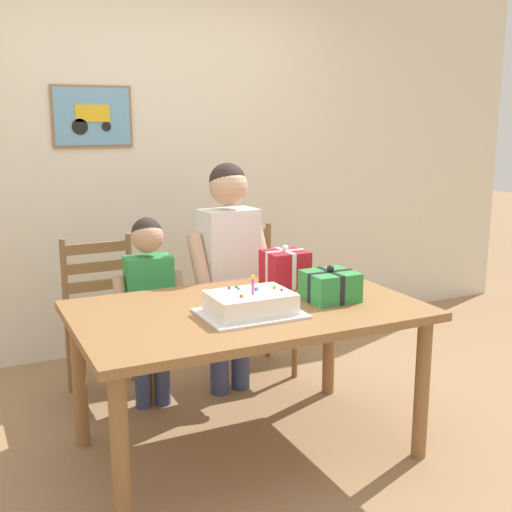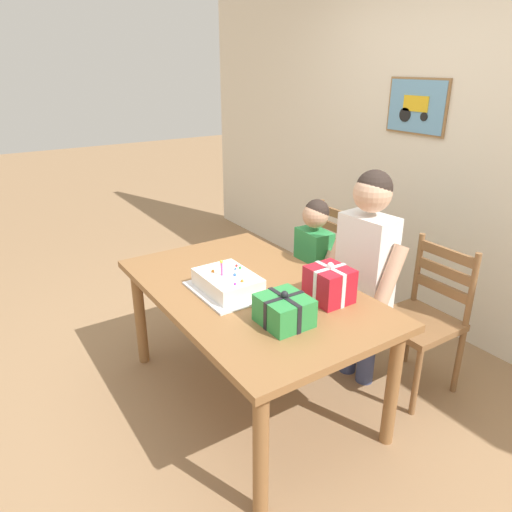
% 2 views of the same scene
% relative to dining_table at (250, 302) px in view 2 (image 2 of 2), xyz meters
% --- Properties ---
extents(ground_plane, '(20.00, 20.00, 0.00)m').
position_rel_dining_table_xyz_m(ground_plane, '(0.00, 0.00, -0.64)').
color(ground_plane, '#997551').
extents(back_wall, '(6.40, 0.11, 2.60)m').
position_rel_dining_table_xyz_m(back_wall, '(-0.00, 1.68, 0.66)').
color(back_wall, silver).
rests_on(back_wall, ground).
extents(dining_table, '(1.58, 0.97, 0.73)m').
position_rel_dining_table_xyz_m(dining_table, '(0.00, 0.00, 0.00)').
color(dining_table, olive).
rests_on(dining_table, ground).
extents(birthday_cake, '(0.44, 0.34, 0.19)m').
position_rel_dining_table_xyz_m(birthday_cake, '(-0.04, -0.12, 0.13)').
color(birthday_cake, silver).
rests_on(birthday_cake, dining_table).
extents(gift_box_red_large, '(0.22, 0.20, 0.22)m').
position_rel_dining_table_xyz_m(gift_box_red_large, '(0.34, 0.27, 0.18)').
color(gift_box_red_large, red).
rests_on(gift_box_red_large, dining_table).
extents(gift_box_beside_cake, '(0.24, 0.22, 0.17)m').
position_rel_dining_table_xyz_m(gift_box_beside_cake, '(0.41, -0.07, 0.16)').
color(gift_box_beside_cake, '#2D8E42').
rests_on(gift_box_beside_cake, dining_table).
extents(chair_left, '(0.43, 0.43, 0.92)m').
position_rel_dining_table_xyz_m(chair_left, '(-0.46, 0.93, -0.17)').
color(chair_left, brown).
rests_on(chair_left, ground).
extents(chair_right, '(0.43, 0.43, 0.92)m').
position_rel_dining_table_xyz_m(chair_right, '(0.46, 0.93, -0.17)').
color(chair_right, brown).
rests_on(chair_right, ground).
extents(child_older, '(0.50, 0.29, 1.35)m').
position_rel_dining_table_xyz_m(child_older, '(0.20, 0.68, 0.18)').
color(child_older, '#38426B').
rests_on(child_older, ground).
extents(child_younger, '(0.39, 0.23, 1.07)m').
position_rel_dining_table_xyz_m(child_younger, '(-0.27, 0.68, 0.01)').
color(child_younger, '#38426B').
rests_on(child_younger, ground).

